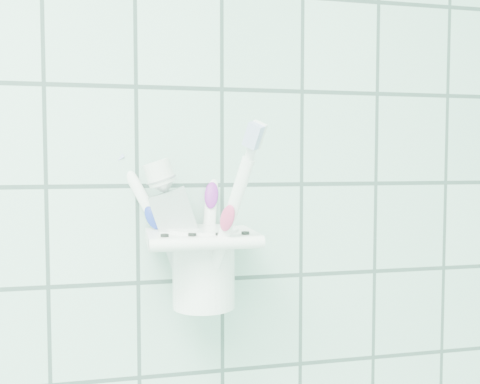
% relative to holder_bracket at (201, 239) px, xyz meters
% --- Properties ---
extents(holder_bracket, '(0.11, 0.10, 0.03)m').
position_rel_holder_bracket_xyz_m(holder_bracket, '(0.00, 0.00, 0.00)').
color(holder_bracket, white).
rests_on(holder_bracket, wall_back).
extents(cup, '(0.07, 0.07, 0.08)m').
position_rel_holder_bracket_xyz_m(cup, '(0.00, 0.00, -0.03)').
color(cup, white).
rests_on(cup, holder_bracket).
extents(toothbrush_pink, '(0.09, 0.07, 0.19)m').
position_rel_holder_bracket_xyz_m(toothbrush_pink, '(-0.00, -0.00, 0.03)').
color(toothbrush_pink, white).
rests_on(toothbrush_pink, cup).
extents(toothbrush_blue, '(0.04, 0.07, 0.21)m').
position_rel_holder_bracket_xyz_m(toothbrush_blue, '(0.01, 0.01, 0.04)').
color(toothbrush_blue, white).
rests_on(toothbrush_blue, cup).
extents(toothbrush_orange, '(0.05, 0.08, 0.20)m').
position_rel_holder_bracket_xyz_m(toothbrush_orange, '(0.00, -0.01, 0.04)').
color(toothbrush_orange, white).
rests_on(toothbrush_orange, cup).
extents(toothpaste_tube, '(0.07, 0.04, 0.16)m').
position_rel_holder_bracket_xyz_m(toothpaste_tube, '(0.00, 0.01, 0.02)').
color(toothpaste_tube, silver).
rests_on(toothpaste_tube, cup).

